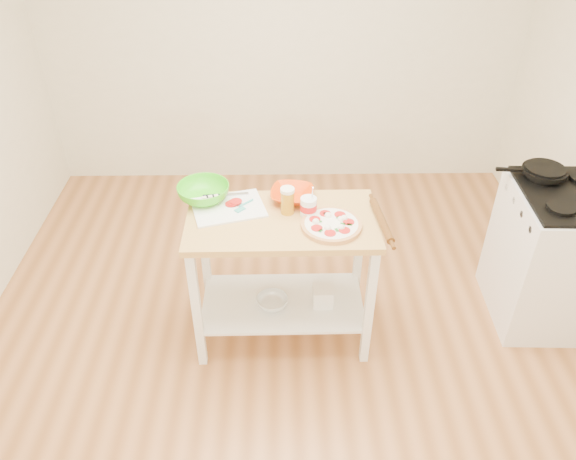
# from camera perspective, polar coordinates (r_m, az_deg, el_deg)

# --- Properties ---
(room_shell) EXTENTS (4.04, 4.54, 2.74)m
(room_shell) POSITION_cam_1_polar(r_m,az_deg,el_deg) (2.71, -0.39, 6.11)
(room_shell) COLOR #B57442
(room_shell) RESTS_ON ground
(prep_island) EXTENTS (1.09, 0.60, 0.90)m
(prep_island) POSITION_cam_1_polar(r_m,az_deg,el_deg) (3.31, -0.58, -2.45)
(prep_island) COLOR tan
(prep_island) RESTS_ON ground
(gas_stove) EXTENTS (0.61, 0.71, 1.11)m
(gas_stove) POSITION_cam_1_polar(r_m,az_deg,el_deg) (3.94, 25.14, -2.36)
(gas_stove) COLOR white
(gas_stove) RESTS_ON ground
(skillet) EXTENTS (0.43, 0.27, 0.03)m
(skillet) POSITION_cam_1_polar(r_m,az_deg,el_deg) (3.79, 24.52, 5.48)
(skillet) COLOR black
(skillet) RESTS_ON gas_stove
(pizza) EXTENTS (0.34, 0.34, 0.05)m
(pizza) POSITION_cam_1_polar(r_m,az_deg,el_deg) (3.09, 4.43, 0.57)
(pizza) COLOR tan
(pizza) RESTS_ON prep_island
(cutting_board) EXTENTS (0.47, 0.40, 0.04)m
(cutting_board) POSITION_cam_1_polar(r_m,az_deg,el_deg) (3.25, -6.13, 2.34)
(cutting_board) COLOR white
(cutting_board) RESTS_ON prep_island
(spatula) EXTENTS (0.11, 0.14, 0.01)m
(spatula) POSITION_cam_1_polar(r_m,az_deg,el_deg) (3.24, -4.56, 2.45)
(spatula) COLOR teal
(spatula) RESTS_ON cutting_board
(knife) EXTENTS (0.27, 0.06, 0.01)m
(knife) POSITION_cam_1_polar(r_m,az_deg,el_deg) (3.35, -6.99, 3.50)
(knife) COLOR silver
(knife) RESTS_ON cutting_board
(orange_bowl) EXTENTS (0.29, 0.29, 0.06)m
(orange_bowl) POSITION_cam_1_polar(r_m,az_deg,el_deg) (3.30, 0.43, 3.59)
(orange_bowl) COLOR #E53E06
(orange_bowl) RESTS_ON prep_island
(green_bowl) EXTENTS (0.37, 0.37, 0.10)m
(green_bowl) POSITION_cam_1_polar(r_m,az_deg,el_deg) (3.33, -8.58, 3.78)
(green_bowl) COLOR #3ECF17
(green_bowl) RESTS_ON prep_island
(beer_pint) EXTENTS (0.08, 0.08, 0.16)m
(beer_pint) POSITION_cam_1_polar(r_m,az_deg,el_deg) (3.16, -0.06, 3.01)
(beer_pint) COLOR #B67E15
(beer_pint) RESTS_ON prep_island
(yogurt_tub) EXTENTS (0.09, 0.09, 0.20)m
(yogurt_tub) POSITION_cam_1_polar(r_m,az_deg,el_deg) (3.15, 2.09, 2.39)
(yogurt_tub) COLOR white
(yogurt_tub) RESTS_ON prep_island
(rolling_pin) EXTENTS (0.08, 0.39, 0.05)m
(rolling_pin) POSITION_cam_1_polar(r_m,az_deg,el_deg) (3.14, 9.48, 0.95)
(rolling_pin) COLOR brown
(rolling_pin) RESTS_ON prep_island
(shelf_glass_bowl) EXTENTS (0.23, 0.23, 0.06)m
(shelf_glass_bowl) POSITION_cam_1_polar(r_m,az_deg,el_deg) (3.51, -1.61, -7.31)
(shelf_glass_bowl) COLOR silver
(shelf_glass_bowl) RESTS_ON prep_island
(shelf_bin) EXTENTS (0.12, 0.12, 0.12)m
(shelf_bin) POSITION_cam_1_polar(r_m,az_deg,el_deg) (3.51, 3.57, -6.70)
(shelf_bin) COLOR white
(shelf_bin) RESTS_ON prep_island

